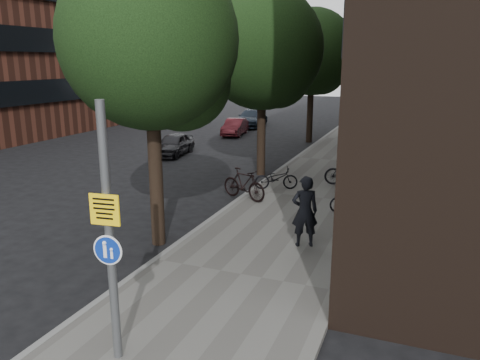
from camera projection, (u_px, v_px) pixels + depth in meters
The scene contains 14 objects.
sidewalk at pixel (309, 198), 16.63m from camera, with size 4.50×60.00×0.12m, color #5E5C57.
curb_edge at pixel (250, 192), 17.43m from camera, with size 0.15×60.00×0.13m, color slate.
street_tree_near at pixel (156, 48), 11.54m from camera, with size 4.40×4.40×7.50m.
street_tree_mid at pixel (265, 53), 19.20m from camera, with size 5.00×5.00×7.80m.
street_tree_far at pixel (314, 55), 27.31m from camera, with size 5.00×5.00×7.80m.
signpost at pixel (110, 236), 7.14m from camera, with size 0.48×0.14×4.16m.
pedestrian at pixel (305, 211), 12.01m from camera, with size 0.68×0.45×1.87m, color black.
parked_bike_facade_near at pixel (354, 201), 14.74m from camera, with size 0.54×1.54×0.81m, color black.
parked_bike_facade_far at pixel (347, 172), 18.06m from camera, with size 0.48×1.72×1.03m, color black.
parked_bike_curb_near at pixel (276, 178), 17.52m from camera, with size 0.56×1.61×0.85m, color black.
parked_bike_curb_far at pixel (244, 184), 16.18m from camera, with size 0.52×1.84×1.10m, color black.
parked_car_near at pixel (174, 144), 24.44m from camera, with size 1.35×3.35×1.14m, color black.
parked_car_mid at pixel (235, 127), 30.97m from camera, with size 1.15×3.29×1.09m, color maroon.
parked_car_far at pixel (252, 118), 35.00m from camera, with size 1.78×4.38×1.27m, color #1D2634.
Camera 1 is at (3.80, -5.74, 4.82)m, focal length 35.00 mm.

